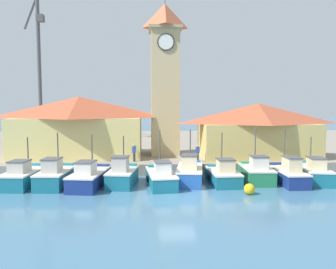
% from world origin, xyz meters
% --- Properties ---
extents(ground_plane, '(300.00, 300.00, 0.00)m').
position_xyz_m(ground_plane, '(0.00, 0.00, 0.00)').
color(ground_plane, teal).
extents(quay_wharf, '(120.00, 40.00, 1.01)m').
position_xyz_m(quay_wharf, '(0.00, 27.02, 0.50)').
color(quay_wharf, gray).
rests_on(quay_wharf, ground).
extents(fishing_boat_far_left, '(2.56, 5.04, 3.72)m').
position_xyz_m(fishing_boat_far_left, '(-11.49, 3.99, 0.75)').
color(fishing_boat_far_left, '#196B7F').
rests_on(fishing_boat_far_left, ground).
extents(fishing_boat_left_outer, '(2.30, 4.84, 4.09)m').
position_xyz_m(fishing_boat_left_outer, '(-9.06, 3.72, 0.80)').
color(fishing_boat_left_outer, '#196B7F').
rests_on(fishing_boat_left_outer, ground).
extents(fishing_boat_left_inner, '(2.83, 5.43, 3.94)m').
position_xyz_m(fishing_boat_left_inner, '(-6.42, 3.33, 0.74)').
color(fishing_boat_left_inner, navy).
rests_on(fishing_boat_left_inner, ground).
extents(fishing_boat_mid_left, '(2.44, 4.31, 3.81)m').
position_xyz_m(fishing_boat_mid_left, '(-3.95, 3.66, 0.81)').
color(fishing_boat_mid_left, '#196B7F').
rests_on(fishing_boat_mid_left, ground).
extents(fishing_boat_center, '(2.42, 5.19, 4.30)m').
position_xyz_m(fishing_boat_center, '(-0.96, 3.30, 0.71)').
color(fishing_boat_center, '#196B7F').
rests_on(fishing_boat_center, ground).
extents(fishing_boat_mid_right, '(2.84, 5.51, 4.23)m').
position_xyz_m(fishing_boat_mid_right, '(1.42, 4.33, 0.82)').
color(fishing_boat_mid_right, '#2356A8').
rests_on(fishing_boat_mid_right, ground).
extents(fishing_boat_right_inner, '(2.26, 4.33, 4.03)m').
position_xyz_m(fishing_boat_right_inner, '(4.01, 3.67, 0.71)').
color(fishing_boat_right_inner, '#196B7F').
rests_on(fishing_boat_right_inner, ground).
extents(fishing_boat_right_outer, '(2.38, 4.25, 4.38)m').
position_xyz_m(fishing_boat_right_outer, '(6.86, 4.14, 0.78)').
color(fishing_boat_right_outer, '#237A4C').
rests_on(fishing_boat_right_outer, ground).
extents(fishing_boat_far_right, '(1.93, 5.11, 4.21)m').
position_xyz_m(fishing_boat_far_right, '(9.17, 3.53, 0.75)').
color(fishing_boat_far_right, navy).
rests_on(fishing_boat_far_right, ground).
extents(fishing_boat_end_right, '(2.77, 5.28, 3.61)m').
position_xyz_m(fishing_boat_end_right, '(11.52, 4.04, 0.75)').
color(fishing_boat_end_right, '#196B7F').
rests_on(fishing_boat_end_right, ground).
extents(clock_tower, '(3.44, 3.44, 17.39)m').
position_xyz_m(clock_tower, '(-0.11, 13.31, 9.32)').
color(clock_tower, tan).
rests_on(clock_tower, quay_wharf).
extents(warehouse_left, '(12.98, 7.38, 6.15)m').
position_xyz_m(warehouse_left, '(-8.99, 12.56, 4.14)').
color(warehouse_left, '#E5D17A').
rests_on(warehouse_left, quay_wharf).
extents(warehouse_right, '(11.76, 5.62, 5.43)m').
position_xyz_m(warehouse_right, '(9.09, 10.56, 3.79)').
color(warehouse_right, tan).
rests_on(warehouse_right, quay_wharf).
extents(port_crane_near, '(5.47, 7.89, 21.38)m').
position_xyz_m(port_crane_near, '(-18.13, 28.89, 9.41)').
color(port_crane_near, '#353539').
rests_on(port_crane_near, quay_wharf).
extents(mooring_buoy, '(0.77, 0.77, 0.77)m').
position_xyz_m(mooring_buoy, '(5.11, 0.42, 0.39)').
color(mooring_buoy, gold).
rests_on(mooring_buoy, ground).
extents(dock_worker_near_tower, '(0.34, 0.22, 1.62)m').
position_xyz_m(dock_worker_near_tower, '(2.63, 8.06, 1.85)').
color(dock_worker_near_tower, '#33333D').
rests_on(dock_worker_near_tower, quay_wharf).
extents(dock_worker_along_quay, '(0.34, 0.22, 1.62)m').
position_xyz_m(dock_worker_along_quay, '(-3.24, 8.75, 1.85)').
color(dock_worker_along_quay, '#33333D').
rests_on(dock_worker_along_quay, quay_wharf).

